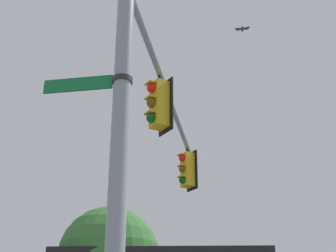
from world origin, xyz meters
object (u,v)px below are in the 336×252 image
Objects in this scene: traffic_light_nearest_pole at (158,104)px; traffic_light_mid_inner at (187,170)px; bird_flying at (242,29)px; street_name_sign at (100,83)px.

traffic_light_mid_inner is at bearing -41.94° from traffic_light_nearest_pole.
traffic_light_mid_inner is at bearing 31.59° from bird_flying.
street_name_sign is (-5.35, 5.25, -0.99)m from traffic_light_mid_inner.
traffic_light_nearest_pole is at bearing 138.06° from traffic_light_mid_inner.
traffic_light_nearest_pole is 3.16× the size of bird_flying.
traffic_light_mid_inner is 1.22× the size of street_name_sign.
traffic_light_nearest_pole is 3.04m from street_name_sign.
bird_flying is (1.69, -4.17, 4.50)m from traffic_light_nearest_pole.
street_name_sign is (-1.91, 2.16, -0.99)m from traffic_light_nearest_pole.
traffic_light_nearest_pole is 4.63m from traffic_light_mid_inner.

